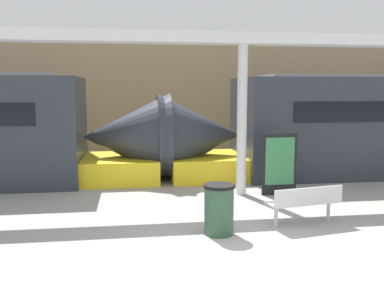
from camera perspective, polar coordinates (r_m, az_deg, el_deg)
ground_plane at (r=7.78m, az=6.06°, el=-13.35°), size 60.00×60.00×0.00m
station_wall at (r=18.26m, az=-2.44°, el=6.52°), size 56.00×0.20×5.00m
bench_near at (r=9.02m, az=14.87°, el=-7.32°), size 1.61×0.73×0.80m
trash_bin at (r=8.20m, az=3.61°, el=-8.67°), size 0.59×0.59×0.96m
poster_board at (r=11.33m, az=11.57°, el=-2.60°), size 0.91×0.07×1.62m
support_column_near at (r=11.13m, az=6.67°, el=3.11°), size 0.26×0.26×3.87m
canopy_beam at (r=11.18m, az=6.83°, el=13.78°), size 28.00×0.60×0.28m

